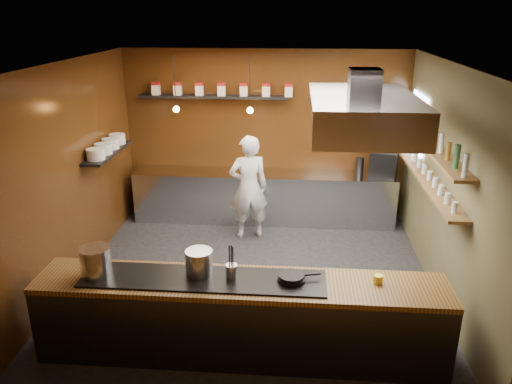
# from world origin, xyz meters

# --- Properties ---
(floor) EXTENTS (5.00, 5.00, 0.00)m
(floor) POSITION_xyz_m (0.00, 0.00, 0.00)
(floor) COLOR black
(floor) RESTS_ON ground
(back_wall) EXTENTS (5.00, 0.00, 5.00)m
(back_wall) POSITION_xyz_m (0.00, 2.50, 1.50)
(back_wall) COLOR #361709
(back_wall) RESTS_ON ground
(left_wall) EXTENTS (0.00, 5.00, 5.00)m
(left_wall) POSITION_xyz_m (-2.50, 0.00, 1.50)
(left_wall) COLOR #361709
(left_wall) RESTS_ON ground
(right_wall) EXTENTS (0.00, 5.00, 5.00)m
(right_wall) POSITION_xyz_m (2.50, 0.00, 1.50)
(right_wall) COLOR brown
(right_wall) RESTS_ON ground
(ceiling) EXTENTS (5.00, 5.00, 0.00)m
(ceiling) POSITION_xyz_m (0.00, 0.00, 3.00)
(ceiling) COLOR silver
(ceiling) RESTS_ON back_wall
(window_pane) EXTENTS (0.00, 1.00, 1.00)m
(window_pane) POSITION_xyz_m (2.45, 1.70, 1.90)
(window_pane) COLOR white
(window_pane) RESTS_ON right_wall
(prep_counter) EXTENTS (4.60, 0.65, 0.90)m
(prep_counter) POSITION_xyz_m (0.00, 2.17, 0.45)
(prep_counter) COLOR silver
(prep_counter) RESTS_ON floor
(pass_counter) EXTENTS (4.40, 0.72, 0.94)m
(pass_counter) POSITION_xyz_m (-0.00, -1.60, 0.47)
(pass_counter) COLOR #38383D
(pass_counter) RESTS_ON floor
(tin_shelf) EXTENTS (2.60, 0.26, 0.04)m
(tin_shelf) POSITION_xyz_m (-0.90, 2.36, 2.20)
(tin_shelf) COLOR black
(tin_shelf) RESTS_ON back_wall
(plate_shelf) EXTENTS (0.30, 1.40, 0.04)m
(plate_shelf) POSITION_xyz_m (-2.34, 1.00, 1.55)
(plate_shelf) COLOR black
(plate_shelf) RESTS_ON left_wall
(bottle_shelf_upper) EXTENTS (0.26, 2.80, 0.04)m
(bottle_shelf_upper) POSITION_xyz_m (2.34, 0.30, 1.92)
(bottle_shelf_upper) COLOR brown
(bottle_shelf_upper) RESTS_ON right_wall
(bottle_shelf_lower) EXTENTS (0.26, 2.80, 0.04)m
(bottle_shelf_lower) POSITION_xyz_m (2.34, 0.30, 1.45)
(bottle_shelf_lower) COLOR brown
(bottle_shelf_lower) RESTS_ON right_wall
(extractor_hood) EXTENTS (1.20, 2.00, 0.72)m
(extractor_hood) POSITION_xyz_m (1.30, -0.40, 2.51)
(extractor_hood) COLOR #38383D
(extractor_hood) RESTS_ON ceiling
(pendant_left) EXTENTS (0.10, 0.10, 0.95)m
(pendant_left) POSITION_xyz_m (-1.40, 1.70, 2.15)
(pendant_left) COLOR black
(pendant_left) RESTS_ON ceiling
(pendant_right) EXTENTS (0.10, 0.10, 0.95)m
(pendant_right) POSITION_xyz_m (-0.20, 1.70, 2.15)
(pendant_right) COLOR black
(pendant_right) RESTS_ON ceiling
(storage_tins) EXTENTS (2.43, 0.13, 0.22)m
(storage_tins) POSITION_xyz_m (-0.75, 2.36, 2.33)
(storage_tins) COLOR beige
(storage_tins) RESTS_ON tin_shelf
(plate_stacks) EXTENTS (0.26, 1.16, 0.16)m
(plate_stacks) POSITION_xyz_m (-2.34, 1.00, 1.65)
(plate_stacks) COLOR silver
(plate_stacks) RESTS_ON plate_shelf
(bottles) EXTENTS (0.06, 2.66, 0.24)m
(bottles) POSITION_xyz_m (2.34, 0.30, 2.06)
(bottles) COLOR silver
(bottles) RESTS_ON bottle_shelf_upper
(wine_glasses) EXTENTS (0.07, 2.37, 0.13)m
(wine_glasses) POSITION_xyz_m (2.34, 0.30, 1.53)
(wine_glasses) COLOR silver
(wine_glasses) RESTS_ON bottle_shelf_lower
(stockpot_large) EXTENTS (0.33, 0.33, 0.32)m
(stockpot_large) POSITION_xyz_m (-1.55, -1.63, 1.10)
(stockpot_large) COLOR silver
(stockpot_large) RESTS_ON pass_counter
(stockpot_small) EXTENTS (0.32, 0.32, 0.28)m
(stockpot_small) POSITION_xyz_m (-0.45, -1.52, 1.08)
(stockpot_small) COLOR silver
(stockpot_small) RESTS_ON pass_counter
(utensil_crock) EXTENTS (0.17, 0.17, 0.16)m
(utensil_crock) POSITION_xyz_m (-0.10, -1.59, 1.02)
(utensil_crock) COLOR silver
(utensil_crock) RESTS_ON pass_counter
(frying_pan) EXTENTS (0.46, 0.29, 0.07)m
(frying_pan) POSITION_xyz_m (0.54, -1.58, 0.98)
(frying_pan) COLOR black
(frying_pan) RESTS_ON pass_counter
(butter_jar) EXTENTS (0.11, 0.11, 0.09)m
(butter_jar) POSITION_xyz_m (1.45, -1.52, 0.96)
(butter_jar) COLOR yellow
(butter_jar) RESTS_ON pass_counter
(espresso_machine) EXTENTS (0.54, 0.53, 0.44)m
(espresso_machine) POSITION_xyz_m (2.07, 2.19, 1.12)
(espresso_machine) COLOR black
(espresso_machine) RESTS_ON prep_counter
(chef) EXTENTS (0.73, 0.59, 1.75)m
(chef) POSITION_xyz_m (-0.21, 1.46, 0.88)
(chef) COLOR silver
(chef) RESTS_ON floor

